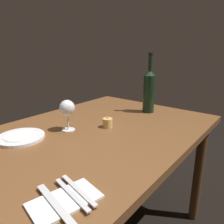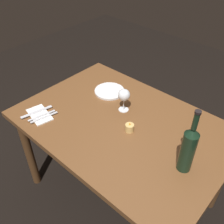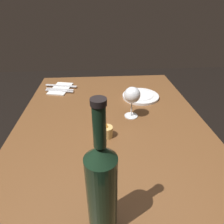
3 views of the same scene
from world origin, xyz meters
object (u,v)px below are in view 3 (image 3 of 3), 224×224
wine_bottle (102,188)px  dinner_plate (141,96)px  wine_glass_left (132,96)px  votive_candle (107,132)px  fork_outer (59,91)px  fork_inner (60,89)px  table_knife (61,86)px  folded_napkin (61,89)px

wine_bottle → dinner_plate: bearing=-18.4°
wine_glass_left → votive_candle: size_ratio=2.35×
wine_glass_left → fork_outer: wine_glass_left is taller
fork_inner → table_knife: same height
wine_bottle → fork_outer: (0.85, 0.25, -0.13)m
fork_inner → wine_glass_left: bearing=-129.8°
wine_bottle → fork_outer: 0.89m
wine_bottle → fork_outer: bearing=16.2°
wine_bottle → dinner_plate: (0.74, -0.25, -0.14)m
wine_glass_left → folded_napkin: wine_glass_left is taller
votive_candle → dinner_plate: votive_candle is taller
votive_candle → table_knife: (0.55, 0.27, -0.01)m
folded_napkin → fork_inner: (-0.03, 0.00, 0.01)m
votive_candle → folded_napkin: (0.52, 0.27, -0.02)m
wine_bottle → votive_candle: wine_bottle is taller
wine_bottle → fork_inner: bearing=15.8°
wine_bottle → votive_candle: size_ratio=5.57×
wine_glass_left → votive_candle: 0.22m
wine_glass_left → fork_inner: 0.54m
wine_glass_left → fork_inner: (0.34, 0.40, -0.10)m
folded_napkin → votive_candle: bearing=-152.1°
wine_glass_left → table_knife: bearing=45.8°
votive_candle → fork_outer: votive_candle is taller
fork_outer → fork_inner: bearing=0.0°
wine_bottle → fork_inner: wine_bottle is taller
wine_glass_left → fork_outer: bearing=52.3°
folded_napkin → table_knife: size_ratio=1.00×
wine_bottle → dinner_plate: size_ratio=1.75×
wine_bottle → votive_candle: 0.40m
table_knife → votive_candle: bearing=-153.4°
wine_bottle → votive_candle: bearing=-4.3°
folded_napkin → wine_glass_left: bearing=-131.9°
folded_napkin → fork_outer: size_ratio=1.17×
folded_napkin → fork_inner: fork_inner is taller
votive_candle → table_knife: bearing=26.6°
folded_napkin → dinner_plate: bearing=-107.4°
fork_outer → table_knife: (0.08, 0.00, 0.00)m
folded_napkin → fork_outer: fork_outer is taller
dinner_plate → folded_napkin: (0.15, 0.49, -0.00)m
dinner_plate → table_knife: dinner_plate is taller
wine_bottle → folded_napkin: 0.94m
wine_glass_left → dinner_plate: wine_glass_left is taller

